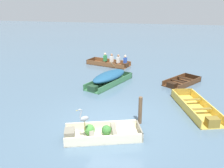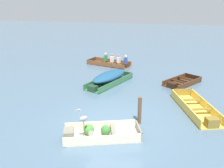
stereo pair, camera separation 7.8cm
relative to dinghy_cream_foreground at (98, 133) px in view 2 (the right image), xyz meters
name	(u,v)px [view 2 (the right image)]	position (x,y,z in m)	size (l,w,h in m)	color
ground_plane	(111,123)	(0.25, 1.10, -0.15)	(80.00, 80.00, 0.00)	slate
dinghy_cream_foreground	(98,133)	(0.00, 0.00, 0.00)	(2.95, 1.91, 0.43)	beige
skiff_yellow_near_moored	(197,109)	(3.71, 2.97, -0.02)	(2.11, 3.63, 0.40)	#E5BC47
skiff_green_mid_moored	(109,77)	(-0.94, 5.79, 0.26)	(2.30, 3.62, 0.72)	#387047
skiff_dark_varnish_far_moored	(181,83)	(3.18, 6.65, -0.05)	(2.30, 2.62, 0.31)	#4C2D19
rowboat_wooden_brown_with_crew	(112,63)	(-1.72, 9.93, 0.07)	(3.38, 2.43, 0.90)	brown
heron_on_dinghy	(83,118)	(-0.41, -0.37, 0.75)	(0.39, 0.37, 0.84)	olive
mooring_post	(140,110)	(1.35, 1.36, 0.42)	(0.15, 0.15, 1.14)	brown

